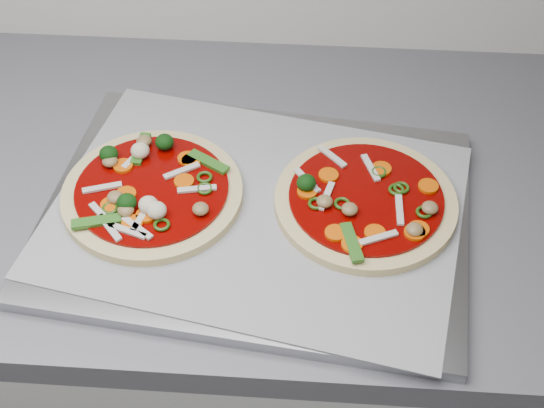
{
  "coord_description": "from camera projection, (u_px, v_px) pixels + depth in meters",
  "views": [
    {
      "loc": [
        0.03,
        0.59,
        1.6
      ],
      "look_at": [
        -0.01,
        1.22,
        0.93
      ],
      "focal_mm": 50.0,
      "sensor_mm": 36.0,
      "label": 1
    }
  ],
  "objects": [
    {
      "name": "baking_tray",
      "position": [
        257.0,
        214.0,
        0.93
      ],
      "size": [
        0.55,
        0.43,
        0.02
      ],
      "primitive_type": "cube",
      "rotation": [
        0.0,
        0.0,
        -0.11
      ],
      "color": "gray",
      "rests_on": "countertop"
    },
    {
      "name": "base_cabinet",
      "position": [
        283.0,
        367.0,
        1.33
      ],
      "size": [
        3.6,
        0.6,
        0.86
      ],
      "primitive_type": "cube",
      "color": "silver",
      "rests_on": "ground"
    },
    {
      "name": "pizza_left",
      "position": [
        151.0,
        191.0,
        0.93
      ],
      "size": [
        0.29,
        0.29,
        0.04
      ],
      "rotation": [
        0.0,
        0.0,
        -0.35
      ],
      "color": "#E4C87F",
      "rests_on": "parchment"
    },
    {
      "name": "parchment",
      "position": [
        257.0,
        209.0,
        0.93
      ],
      "size": [
        0.55,
        0.44,
        0.0
      ],
      "primitive_type": "cube",
      "rotation": [
        0.0,
        0.0,
        -0.19
      ],
      "color": "#949498",
      "rests_on": "baking_tray"
    },
    {
      "name": "pizza_right",
      "position": [
        365.0,
        201.0,
        0.92
      ],
      "size": [
        0.24,
        0.24,
        0.04
      ],
      "rotation": [
        0.0,
        0.0,
        -0.07
      ],
      "color": "#E4C87F",
      "rests_on": "parchment"
    },
    {
      "name": "countertop",
      "position": [
        286.0,
        188.0,
        1.01
      ],
      "size": [
        3.6,
        0.6,
        0.04
      ],
      "primitive_type": "cube",
      "color": "#59585F",
      "rests_on": "base_cabinet"
    }
  ]
}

